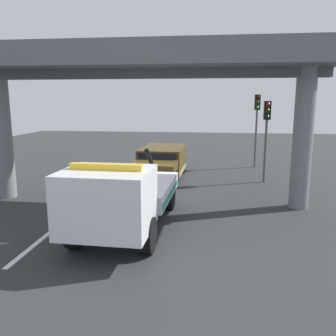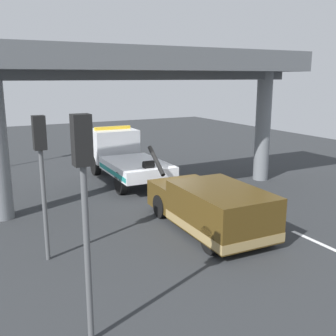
# 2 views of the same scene
# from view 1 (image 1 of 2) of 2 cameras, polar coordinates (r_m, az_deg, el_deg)

# --- Properties ---
(ground_plane) EXTENTS (60.00, 40.00, 0.10)m
(ground_plane) POSITION_cam_1_polar(r_m,az_deg,el_deg) (15.47, -2.87, -4.46)
(ground_plane) COLOR #2D3033
(lane_stripe_west) EXTENTS (2.60, 0.16, 0.01)m
(lane_stripe_west) POSITION_cam_1_polar(r_m,az_deg,el_deg) (21.65, -6.22, 0.12)
(lane_stripe_west) COLOR silver
(lane_stripe_west) RESTS_ON ground
(lane_stripe_mid) EXTENTS (2.60, 0.16, 0.01)m
(lane_stripe_mid) POSITION_cam_1_polar(r_m,az_deg,el_deg) (16.02, -11.17, -3.91)
(lane_stripe_mid) COLOR silver
(lane_stripe_mid) RESTS_ON ground
(lane_stripe_east) EXTENTS (2.60, 0.16, 0.01)m
(lane_stripe_east) POSITION_cam_1_polar(r_m,az_deg,el_deg) (10.80, -21.36, -11.94)
(lane_stripe_east) COLOR silver
(lane_stripe_east) RESTS_ON ground
(tow_truck_white) EXTENTS (7.28, 2.58, 2.46)m
(tow_truck_white) POSITION_cam_1_polar(r_m,az_deg,el_deg) (10.72, -7.41, -4.62)
(tow_truck_white) COLOR white
(tow_truck_white) RESTS_ON ground
(towed_van_green) EXTENTS (5.26, 2.34, 1.58)m
(towed_van_green) POSITION_cam_1_polar(r_m,az_deg,el_deg) (18.48, -1.10, 0.75)
(towed_van_green) COLOR #4C3814
(towed_van_green) RESTS_ON ground
(overpass_structure) EXTENTS (3.60, 13.96, 6.09)m
(overpass_structure) POSITION_cam_1_polar(r_m,az_deg,el_deg) (13.82, -3.96, 16.08)
(overpass_structure) COLOR slate
(overpass_structure) RESTS_ON ground
(traffic_light_near) EXTENTS (0.39, 0.32, 4.39)m
(traffic_light_near) POSITION_cam_1_polar(r_m,az_deg,el_deg) (21.83, 14.27, 8.38)
(traffic_light_near) COLOR #515456
(traffic_light_near) RESTS_ON ground
(traffic_light_far) EXTENTS (0.39, 0.32, 4.03)m
(traffic_light_far) POSITION_cam_1_polar(r_m,az_deg,el_deg) (17.89, 15.77, 6.99)
(traffic_light_far) COLOR #515456
(traffic_light_far) RESTS_ON ground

